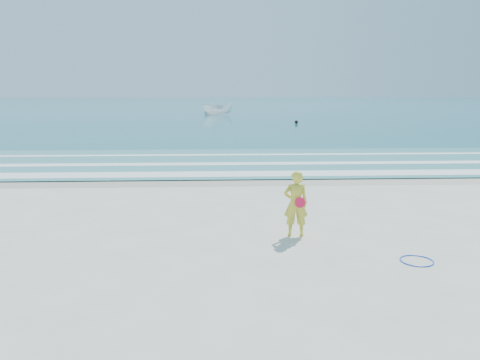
{
  "coord_description": "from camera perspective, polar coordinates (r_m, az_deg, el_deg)",
  "views": [
    {
      "loc": [
        -0.81,
        -10.26,
        3.79
      ],
      "look_at": [
        -0.18,
        4.0,
        1.0
      ],
      "focal_mm": 35.0,
      "sensor_mm": 36.0,
      "label": 1
    }
  ],
  "objects": [
    {
      "name": "ocean",
      "position": [
        115.32,
        -2.17,
        9.17
      ],
      "size": [
        400.0,
        190.0,
        0.04
      ],
      "primitive_type": "cube",
      "color": "#19727F",
      "rests_on": "ground"
    },
    {
      "name": "buoy",
      "position": [
        51.89,
        6.89,
        7.04
      ],
      "size": [
        0.39,
        0.39,
        0.39
      ],
      "primitive_type": "sphere",
      "color": "black",
      "rests_on": "ocean"
    },
    {
      "name": "woman",
      "position": [
        12.21,
        6.81,
        -2.88
      ],
      "size": [
        0.65,
        0.45,
        1.73
      ],
      "color": "gold",
      "rests_on": "ground"
    },
    {
      "name": "foam_mid",
      "position": [
        23.77,
        -0.56,
        2.01
      ],
      "size": [
        400.0,
        0.9,
        0.01
      ],
      "primitive_type": "cube",
      "color": "white",
      "rests_on": "shallow"
    },
    {
      "name": "shallow",
      "position": [
        24.56,
        -0.63,
        2.28
      ],
      "size": [
        400.0,
        10.0,
        0.01
      ],
      "primitive_type": "cube",
      "color": "#59B7AD",
      "rests_on": "ocean"
    },
    {
      "name": "ground",
      "position": [
        10.97,
        1.86,
        -9.16
      ],
      "size": [
        400.0,
        400.0,
        0.0
      ],
      "primitive_type": "plane",
      "color": "silver",
      "rests_on": "ground"
    },
    {
      "name": "boat",
      "position": [
        68.76,
        -2.68,
        8.68
      ],
      "size": [
        5.12,
        3.43,
        1.85
      ],
      "primitive_type": "imported",
      "rotation": [
        0.0,
        0.0,
        1.95
      ],
      "color": "white",
      "rests_on": "ocean"
    },
    {
      "name": "foam_far",
      "position": [
        27.03,
        -0.81,
        3.11
      ],
      "size": [
        400.0,
        0.6,
        0.01
      ],
      "primitive_type": "cube",
      "color": "white",
      "rests_on": "shallow"
    },
    {
      "name": "hoop",
      "position": [
        11.31,
        20.74,
        -9.19
      ],
      "size": [
        0.88,
        0.88,
        0.03
      ],
      "primitive_type": "torus",
      "rotation": [
        0.0,
        0.0,
        0.23
      ],
      "color": "blue",
      "rests_on": "ground"
    },
    {
      "name": "wet_sand",
      "position": [
        19.64,
        -0.14,
        -0.06
      ],
      "size": [
        400.0,
        2.4,
        0.0
      ],
      "primitive_type": "cube",
      "color": "#B2A893",
      "rests_on": "ground"
    },
    {
      "name": "foam_near",
      "position": [
        20.91,
        -0.29,
        0.76
      ],
      "size": [
        400.0,
        1.4,
        0.01
      ],
      "primitive_type": "cube",
      "color": "white",
      "rests_on": "shallow"
    }
  ]
}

